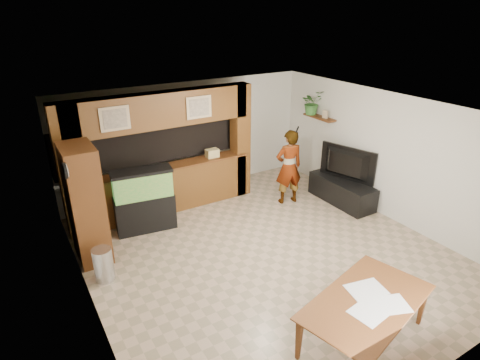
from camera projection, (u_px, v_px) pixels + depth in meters
floor at (265, 252)px, 7.32m from camera, size 6.50×6.50×0.00m
ceiling at (270, 113)px, 6.28m from camera, size 6.50×6.50×0.00m
wall_back at (188, 138)px, 9.35m from camera, size 6.00×0.00×6.00m
wall_left at (84, 237)px, 5.38m from camera, size 0.00×6.50×6.50m
wall_right at (387, 156)px, 8.23m from camera, size 0.00×6.50×6.50m
partition at (158, 152)px, 8.41m from camera, size 4.20×0.99×2.60m
wall_clock at (65, 171)px, 5.94m from camera, size 0.05×0.25×0.25m
wall_shelf at (319, 117)px, 9.52m from camera, size 0.25×0.90×0.04m
pantry_cabinet at (85, 204)px, 6.81m from camera, size 0.52×0.85×2.08m
trash_can at (103, 265)px, 6.50m from camera, size 0.32×0.32×0.58m
aquarium at (144, 201)px, 7.86m from camera, size 1.15×0.43×1.28m
tv_stand at (342, 191)px, 9.10m from camera, size 0.59×1.61×0.54m
television at (345, 165)px, 8.84m from camera, size 0.54×1.31×0.76m
photo_frame at (325, 114)px, 9.33m from camera, size 0.05×0.14×0.19m
potted_plant at (312, 103)px, 9.59m from camera, size 0.52×0.45×0.57m
person at (289, 167)px, 8.88m from camera, size 0.69×0.52×1.71m
microphone at (297, 129)px, 8.42m from camera, size 0.03×0.10×0.15m
dining_table at (366, 322)px, 5.26m from camera, size 2.09×1.49×0.66m
newspaper_a at (389, 305)px, 5.08m from camera, size 0.59×0.51×0.01m
newspaper_b at (371, 310)px, 4.99m from camera, size 0.58×0.46×0.01m
newspaper_c at (366, 289)px, 5.35m from camera, size 0.56×0.46×0.01m
counter_box at (212, 153)px, 8.89m from camera, size 0.28×0.18×0.18m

